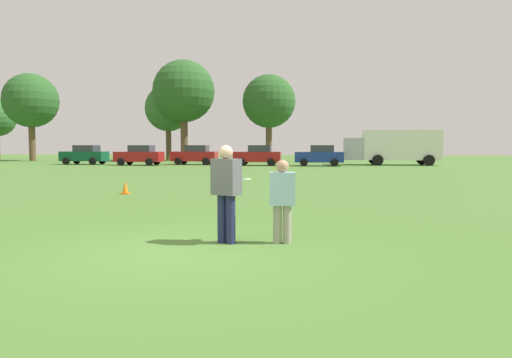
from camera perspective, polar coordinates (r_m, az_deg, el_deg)
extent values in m
plane|color=#47702D|center=(7.88, -9.72, -9.01)|extent=(161.93, 161.93, 0.00)
cylinder|color=#1E234C|center=(8.57, -4.19, -4.87)|extent=(0.17, 0.17, 0.89)
cylinder|color=#1E234C|center=(8.45, -3.14, -4.99)|extent=(0.17, 0.17, 0.89)
cube|color=#595960|center=(8.42, -3.69, 0.27)|extent=(0.58, 0.48, 0.66)
sphere|color=#D8AD8C|center=(8.41, -3.71, 3.32)|extent=(0.25, 0.25, 0.25)
cylinder|color=gray|center=(8.51, 3.84, -5.57)|extent=(0.16, 0.16, 0.70)
cylinder|color=gray|center=(8.51, 2.65, -5.57)|extent=(0.16, 0.16, 0.70)
cube|color=#9EC6E5|center=(8.42, 3.26, -1.20)|extent=(0.48, 0.30, 0.60)
sphere|color=tan|center=(8.39, 3.27, 1.58)|extent=(0.23, 0.23, 0.23)
cylinder|color=white|center=(8.57, -1.51, -0.01)|extent=(0.27, 0.27, 0.05)
cube|color=#D8590C|center=(17.77, -15.76, -1.73)|extent=(0.32, 0.32, 0.03)
cone|color=orange|center=(17.75, -15.77, -0.96)|extent=(0.24, 0.24, 0.45)
cube|color=#0C4C2D|center=(46.91, -20.37, 2.65)|extent=(4.21, 1.83, 0.90)
cube|color=#2D333D|center=(46.78, -20.12, 3.54)|extent=(2.01, 1.65, 0.64)
cylinder|color=black|center=(46.65, -22.34, 2.04)|extent=(0.66, 0.22, 0.66)
cylinder|color=black|center=(48.41, -21.18, 2.13)|extent=(0.66, 0.22, 0.66)
cylinder|color=black|center=(45.44, -19.47, 2.07)|extent=(0.66, 0.22, 0.66)
cylinder|color=black|center=(47.24, -18.39, 2.16)|extent=(0.66, 0.22, 0.66)
cube|color=maroon|center=(43.38, -14.19, 2.68)|extent=(4.21, 1.83, 0.90)
cube|color=#2D333D|center=(43.28, -13.90, 3.64)|extent=(2.01, 1.65, 0.64)
cylinder|color=black|center=(42.95, -16.28, 2.03)|extent=(0.66, 0.22, 0.66)
cylinder|color=black|center=(44.80, -15.28, 2.13)|extent=(0.66, 0.22, 0.66)
cylinder|color=black|center=(42.00, -13.01, 2.05)|extent=(0.66, 0.22, 0.66)
cylinder|color=black|center=(43.88, -12.13, 2.14)|extent=(0.66, 0.22, 0.66)
cube|color=maroon|center=(43.80, -7.57, 2.79)|extent=(4.21, 1.83, 0.90)
cube|color=#2D333D|center=(43.73, -7.26, 3.73)|extent=(2.01, 1.65, 0.64)
cylinder|color=black|center=(43.20, -9.57, 2.15)|extent=(0.66, 0.22, 0.66)
cylinder|color=black|center=(45.12, -8.85, 2.24)|extent=(0.66, 0.22, 0.66)
cylinder|color=black|center=(42.53, -6.20, 2.15)|extent=(0.66, 0.22, 0.66)
cylinder|color=black|center=(44.48, -5.62, 2.24)|extent=(0.66, 0.22, 0.66)
cube|color=maroon|center=(41.55, 0.18, 2.75)|extent=(4.21, 1.83, 0.90)
cube|color=#2D333D|center=(41.51, 0.52, 3.74)|extent=(2.01, 1.65, 0.64)
cylinder|color=black|center=(40.75, -1.81, 2.09)|extent=(0.66, 0.22, 0.66)
cylinder|color=black|center=(42.72, -1.40, 2.18)|extent=(0.66, 0.22, 0.66)
cylinder|color=black|center=(40.44, 1.84, 2.07)|extent=(0.66, 0.22, 0.66)
cylinder|color=black|center=(42.43, 2.08, 2.17)|extent=(0.66, 0.22, 0.66)
cube|color=navy|center=(40.98, 7.76, 2.69)|extent=(4.21, 1.83, 0.90)
cube|color=#2D333D|center=(40.97, 8.12, 3.70)|extent=(2.01, 1.65, 0.64)
cylinder|color=black|center=(39.99, 5.91, 2.03)|extent=(0.66, 0.22, 0.66)
cylinder|color=black|center=(41.99, 5.96, 2.13)|extent=(0.66, 0.22, 0.66)
cylinder|color=black|center=(40.03, 9.64, 2.00)|extent=(0.66, 0.22, 0.66)
cylinder|color=black|center=(42.03, 9.51, 2.10)|extent=(0.66, 0.22, 0.66)
cube|color=white|center=(44.48, 17.37, 4.01)|extent=(6.82, 2.54, 2.70)
cube|color=#B2B2B7|center=(43.91, 11.96, 3.65)|extent=(1.81, 2.31, 2.00)
cylinder|color=black|center=(42.79, 14.76, 2.25)|extent=(0.96, 0.29, 0.96)
cylinder|color=black|center=(45.51, 14.29, 2.37)|extent=(0.96, 0.29, 0.96)
cylinder|color=black|center=(43.62, 20.52, 2.16)|extent=(0.96, 0.29, 0.96)
cylinder|color=black|center=(46.28, 19.72, 2.28)|extent=(0.96, 0.29, 0.96)
cylinder|color=brown|center=(59.91, -25.83, 4.10)|extent=(0.72, 0.72, 4.35)
sphere|color=#285623|center=(60.14, -25.97, 8.68)|extent=(6.21, 6.21, 6.21)
cylinder|color=brown|center=(57.79, -10.70, 4.25)|extent=(0.66, 0.66, 3.94)
sphere|color=#33662D|center=(57.96, -10.75, 8.56)|extent=(5.63, 5.63, 5.63)
cylinder|color=brown|center=(54.80, -8.82, 4.85)|extent=(0.84, 0.84, 5.02)
sphere|color=#285623|center=(55.15, -8.89, 10.63)|extent=(7.17, 7.17, 7.17)
cylinder|color=brown|center=(53.60, 1.59, 4.51)|extent=(0.71, 0.71, 4.27)
sphere|color=#285623|center=(53.84, 1.60, 9.54)|extent=(6.10, 6.10, 6.10)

